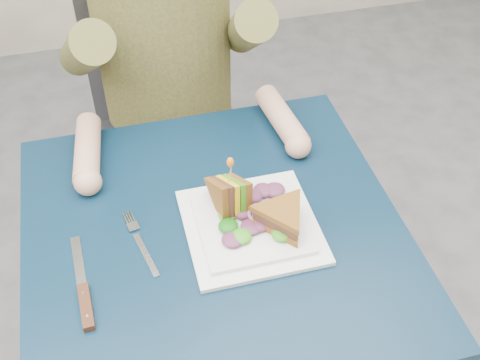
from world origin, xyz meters
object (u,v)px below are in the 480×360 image
object	(u,v)px
sandwich_flat	(282,217)
knife	(85,298)
plate	(251,225)
fork	(141,244)
table	(216,256)
chair	(167,109)
sandwich_upright	(231,196)
diner	(162,13)

from	to	relation	value
sandwich_flat	knife	bearing A→B (deg)	-170.54
plate	fork	bearing A→B (deg)	177.11
table	plate	size ratio (longest dim) A/B	2.88
fork	chair	bearing A→B (deg)	77.58
table	sandwich_upright	xyz separation A→B (m)	(0.04, 0.03, 0.13)
sandwich_upright	sandwich_flat	bearing A→B (deg)	-39.43
sandwich_flat	knife	distance (m)	0.40
table	knife	distance (m)	0.29
fork	table	bearing A→B (deg)	0.03
sandwich_upright	plate	bearing A→B (deg)	-56.19
plate	fork	size ratio (longest dim) A/B	1.46
fork	sandwich_upright	bearing A→B (deg)	10.23
sandwich_upright	knife	size ratio (longest dim) A/B	0.61
chair	sandwich_flat	world-z (taller)	chair
diner	sandwich_flat	bearing A→B (deg)	-77.81
diner	knife	bearing A→B (deg)	-111.84
sandwich_flat	chair	bearing A→B (deg)	100.28
diner	sandwich_flat	size ratio (longest dim) A/B	4.08
diner	sandwich_flat	world-z (taller)	diner
chair	diner	distance (m)	0.39
diner	sandwich_upright	size ratio (longest dim) A/B	5.55
table	sandwich_flat	size ratio (longest dim) A/B	4.11
diner	fork	world-z (taller)	diner
sandwich_flat	table	bearing A→B (deg)	164.13
chair	knife	bearing A→B (deg)	-108.88
sandwich_upright	fork	xyz separation A→B (m)	(-0.19, -0.03, -0.05)
table	fork	world-z (taller)	fork
sandwich_flat	sandwich_upright	distance (m)	0.11
table	plate	xyz separation A→B (m)	(0.07, -0.01, 0.09)
table	sandwich_flat	distance (m)	0.18
fork	knife	world-z (taller)	knife
sandwich_upright	knife	bearing A→B (deg)	-156.06
knife	sandwich_upright	bearing A→B (deg)	23.94
chair	plate	size ratio (longest dim) A/B	3.58
table	sandwich_upright	bearing A→B (deg)	38.96
chair	sandwich_upright	distance (m)	0.68
chair	knife	world-z (taller)	chair
table	sandwich_flat	world-z (taller)	sandwich_flat
plate	knife	bearing A→B (deg)	-164.94
plate	knife	distance (m)	0.35
sandwich_upright	knife	world-z (taller)	sandwich_upright
diner	knife	world-z (taller)	diner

